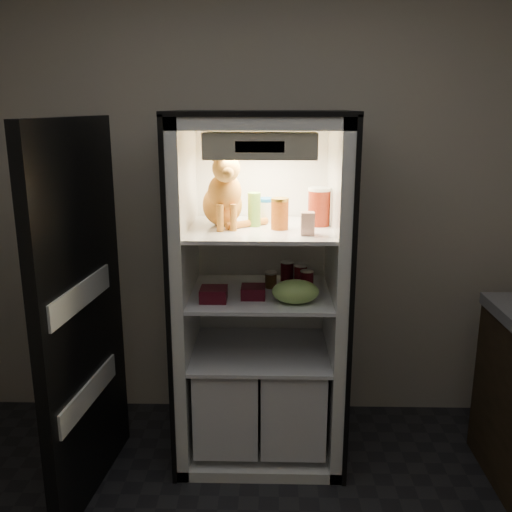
{
  "coord_description": "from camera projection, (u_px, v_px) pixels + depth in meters",
  "views": [
    {
      "loc": [
        0.05,
        -1.55,
        1.9
      ],
      "look_at": [
        -0.02,
        1.32,
        1.14
      ],
      "focal_mm": 40.0,
      "sensor_mm": 36.0,
      "label": 1
    }
  ],
  "objects": [
    {
      "name": "salsa_jar",
      "position": [
        280.0,
        214.0,
        2.87
      ],
      "size": [
        0.09,
        0.09,
        0.16
      ],
      "color": "maroon",
      "rests_on": "refrigerator"
    },
    {
      "name": "cream_carton",
      "position": [
        308.0,
        223.0,
        2.75
      ],
      "size": [
        0.06,
        0.06,
        0.11
      ],
      "primitive_type": "cube",
      "color": "white",
      "rests_on": "refrigerator"
    },
    {
      "name": "soda_can_c",
      "position": [
        307.0,
        283.0,
        2.96
      ],
      "size": [
        0.07,
        0.07,
        0.13
      ],
      "color": "black",
      "rests_on": "refrigerator"
    },
    {
      "name": "refrigerator",
      "position": [
        261.0,
        314.0,
        3.12
      ],
      "size": [
        0.9,
        0.72,
        1.88
      ],
      "color": "white",
      "rests_on": "floor"
    },
    {
      "name": "condiment_jar",
      "position": [
        271.0,
        280.0,
        3.09
      ],
      "size": [
        0.06,
        0.06,
        0.09
      ],
      "color": "#543318",
      "rests_on": "refrigerator"
    },
    {
      "name": "parmesan_shaker",
      "position": [
        254.0,
        209.0,
        2.94
      ],
      "size": [
        0.07,
        0.07,
        0.18
      ],
      "color": "green",
      "rests_on": "refrigerator"
    },
    {
      "name": "mayo_tub",
      "position": [
        266.0,
        210.0,
        3.05
      ],
      "size": [
        0.09,
        0.09,
        0.13
      ],
      "color": "white",
      "rests_on": "refrigerator"
    },
    {
      "name": "room_shell",
      "position": [
        253.0,
        210.0,
        1.57
      ],
      "size": [
        3.6,
        3.6,
        3.6
      ],
      "color": "white",
      "rests_on": "floor"
    },
    {
      "name": "grape_bag",
      "position": [
        295.0,
        292.0,
        2.84
      ],
      "size": [
        0.24,
        0.17,
        0.12
      ],
      "primitive_type": "ellipsoid",
      "color": "#82B052",
      "rests_on": "refrigerator"
    },
    {
      "name": "fridge_door",
      "position": [
        82.0,
        318.0,
        2.72
      ],
      "size": [
        0.15,
        0.87,
        1.85
      ],
      "rotation": [
        0.0,
        0.0,
        -0.1
      ],
      "color": "black",
      "rests_on": "floor"
    },
    {
      "name": "pepper_jar",
      "position": [
        319.0,
        207.0,
        2.96
      ],
      "size": [
        0.12,
        0.12,
        0.2
      ],
      "color": "#A23115",
      "rests_on": "refrigerator"
    },
    {
      "name": "soda_can_b",
      "position": [
        301.0,
        277.0,
        3.06
      ],
      "size": [
        0.07,
        0.07,
        0.13
      ],
      "color": "black",
      "rests_on": "refrigerator"
    },
    {
      "name": "berry_box_right",
      "position": [
        253.0,
        292.0,
        2.93
      ],
      "size": [
        0.12,
        0.12,
        0.06
      ],
      "primitive_type": "cube",
      "color": "#550E16",
      "rests_on": "refrigerator"
    },
    {
      "name": "berry_box_left",
      "position": [
        214.0,
        294.0,
        2.88
      ],
      "size": [
        0.13,
        0.13,
        0.07
      ],
      "primitive_type": "cube",
      "color": "#550E16",
      "rests_on": "refrigerator"
    },
    {
      "name": "tabby_cat",
      "position": [
        224.0,
        197.0,
        2.92
      ],
      "size": [
        0.37,
        0.41,
        0.42
      ],
      "rotation": [
        0.0,
        0.0,
        0.2
      ],
      "color": "orange",
      "rests_on": "refrigerator"
    },
    {
      "name": "soda_can_a",
      "position": [
        287.0,
        274.0,
        3.12
      ],
      "size": [
        0.07,
        0.07,
        0.13
      ],
      "color": "black",
      "rests_on": "refrigerator"
    }
  ]
}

